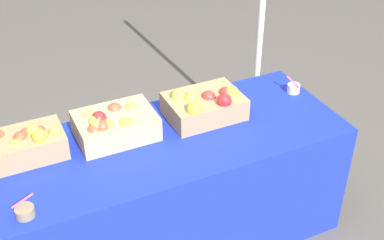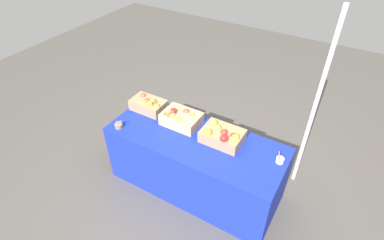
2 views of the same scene
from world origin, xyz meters
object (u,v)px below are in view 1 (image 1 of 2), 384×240
Objects in this scene: sample_bowl_mid at (25,212)px; tent_pole at (262,9)px; apple_crate_left at (25,144)px; apple_crate_right at (206,104)px; apple_crate_middle at (113,125)px; sample_bowl_near at (293,88)px.

sample_bowl_mid is 2.05m from tent_pole.
apple_crate_left is 0.95× the size of apple_crate_right.
apple_crate_left is 1.80m from tent_pole.
apple_crate_left is 0.96× the size of apple_crate_middle.
sample_bowl_near is at bearing -1.75° from apple_crate_left.
apple_crate_left is at bearing 178.25° from sample_bowl_near.
apple_crate_middle is 0.99× the size of apple_crate_right.
tent_pole reaches higher than apple_crate_left.
sample_bowl_mid is at bearing -143.29° from apple_crate_middle.
sample_bowl_near is (1.14, -0.02, -0.05)m from apple_crate_middle.
apple_crate_right is 0.61m from sample_bowl_near.
tent_pole is at bearing 17.47° from apple_crate_left.
apple_crate_middle reaches higher than sample_bowl_mid.
apple_crate_middle reaches higher than apple_crate_right.
apple_crate_right is at bearing -140.60° from tent_pole.
sample_bowl_near is at bearing 0.79° from apple_crate_right.
apple_crate_middle is 0.53m from apple_crate_right.
apple_crate_right is 1.13m from sample_bowl_mid.
sample_bowl_near and sample_bowl_mid have the same top height.
tent_pole reaches higher than apple_crate_right.
apple_crate_right is at bearing -2.63° from apple_crate_middle.
tent_pole is at bearing 39.40° from apple_crate_right.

